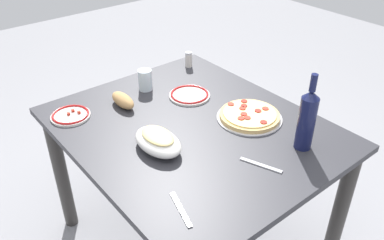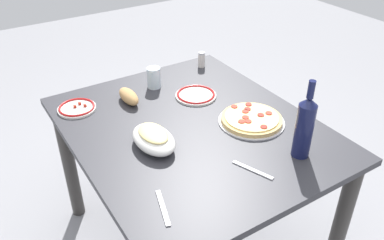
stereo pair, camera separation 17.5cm
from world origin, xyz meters
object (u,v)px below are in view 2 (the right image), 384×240
Objects in this scene: spice_shaker at (202,60)px; dining_table at (192,148)px; pepperoni_pizza at (252,119)px; bread_loaf at (129,96)px; wine_bottle at (305,126)px; side_plate_near at (196,95)px; water_glass at (154,78)px; side_plate_far at (77,108)px; baked_pasta_dish at (154,138)px.

dining_table is at bearing -37.29° from spice_shaker.
pepperoni_pizza is 0.60m from bread_loaf.
wine_bottle is 0.64m from side_plate_near.
side_plate_near is 1.24× the size of bread_loaf.
spice_shaker is (-0.08, 0.34, -0.01)m from water_glass.
side_plate_near is (-0.33, -0.08, -0.01)m from pepperoni_pizza.
dining_table is at bearing -4.06° from water_glass.
wine_bottle reaches higher than water_glass.
dining_table is 0.29m from side_plate_near.
dining_table is at bearing 23.26° from bread_loaf.
side_plate_near is (-0.62, -0.09, -0.13)m from wine_bottle.
pepperoni_pizza is 0.90× the size of wine_bottle.
water_glass is (-0.53, -0.21, 0.04)m from pepperoni_pizza.
side_plate_far is at bearing -89.23° from water_glass.
side_plate_far is at bearing -105.66° from bread_loaf.
side_plate_near is (-0.21, 0.16, 0.13)m from dining_table.
spice_shaker is (-0.15, 0.52, 0.01)m from bread_loaf.
baked_pasta_dish reaches higher than dining_table.
dining_table is at bearing -115.92° from pepperoni_pizza.
spice_shaker reaches higher than dining_table.
spice_shaker is (-0.49, 0.37, 0.16)m from dining_table.
baked_pasta_dish is 0.52m from water_glass.
wine_bottle is 2.00× the size of bread_loaf.
dining_table is at bearing -36.39° from side_plate_near.
water_glass is 0.35m from spice_shaker.
dining_table is 0.63m from spice_shaker.
pepperoni_pizza is 1.66× the size of side_plate_far.
baked_pasta_dish is 0.79m from spice_shaker.
bread_loaf is at bearing 74.34° from side_plate_far.
wine_bottle reaches higher than bread_loaf.
wine_bottle reaches higher than side_plate_near.
pepperoni_pizza is (0.12, 0.24, 0.13)m from dining_table.
wine_bottle reaches higher than dining_table.
bread_loaf is (-0.74, -0.40, -0.10)m from wine_bottle.
bread_loaf reaches higher than side_plate_far.
side_plate_near is at bearing 70.33° from side_plate_far.
baked_pasta_dish is at bearing -9.78° from bread_loaf.
spice_shaker is (-0.89, 0.12, -0.09)m from wine_bottle.
baked_pasta_dish is at bearing -127.74° from wine_bottle.
water_glass is at bearing 175.94° from dining_table.
pepperoni_pizza is at bearing 21.77° from water_glass.
side_plate_near is 0.35m from spice_shaker.
wine_bottle is (0.36, 0.46, 0.09)m from baked_pasta_dish.
side_plate_far reaches higher than side_plate_near.
dining_table is at bearing 43.36° from side_plate_far.
wine_bottle reaches higher than baked_pasta_dish.
bread_loaf reaches higher than side_plate_near.
dining_table is at bearing -148.12° from wine_bottle.
side_plate_far reaches higher than dining_table.
spice_shaker is at bearing 142.71° from dining_table.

